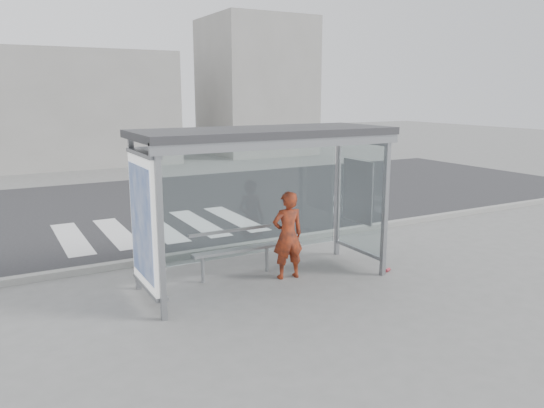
{
  "coord_description": "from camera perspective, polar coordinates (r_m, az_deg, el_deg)",
  "views": [
    {
      "loc": [
        -4.04,
        -7.64,
        3.18
      ],
      "look_at": [
        0.25,
        0.2,
        1.3
      ],
      "focal_mm": 35.0,
      "sensor_mm": 36.0,
      "label": 1
    }
  ],
  "objects": [
    {
      "name": "soda_can",
      "position": [
        9.91,
        12.33,
        -6.95
      ],
      "size": [
        0.13,
        0.1,
        0.06
      ],
      "primitive_type": "cylinder",
      "rotation": [
        0.0,
        1.57,
        0.36
      ],
      "color": "#D43E4D",
      "rests_on": "ground"
    },
    {
      "name": "crosswalk",
      "position": [
        13.04,
        -12.05,
        -2.53
      ],
      "size": [
        4.55,
        3.0,
        0.0
      ],
      "color": "silver",
      "rests_on": "ground"
    },
    {
      "name": "building_center",
      "position": [
        25.97,
        -20.01,
        9.64
      ],
      "size": [
        8.0,
        5.0,
        5.0
      ],
      "primitive_type": "cube",
      "color": "gray",
      "rests_on": "ground"
    },
    {
      "name": "bench",
      "position": [
        9.34,
        -4.0,
        -4.89
      ],
      "size": [
        1.59,
        0.31,
        0.82
      ],
      "color": "gray",
      "rests_on": "ground"
    },
    {
      "name": "person",
      "position": [
        9.17,
        1.7,
        -3.37
      ],
      "size": [
        0.6,
        0.43,
        1.54
      ],
      "primitive_type": "imported",
      "rotation": [
        0.0,
        0.0,
        3.03
      ],
      "color": "red",
      "rests_on": "ground"
    },
    {
      "name": "bus_shelter",
      "position": [
        8.61,
        -3.18,
        3.85
      ],
      "size": [
        4.25,
        1.65,
        2.62
      ],
      "color": "gray",
      "rests_on": "ground"
    },
    {
      "name": "building_right",
      "position": [
        28.77,
        -1.77,
        12.47
      ],
      "size": [
        5.0,
        5.0,
        7.0
      ],
      "primitive_type": "cube",
      "color": "gray",
      "rests_on": "ground"
    },
    {
      "name": "curb",
      "position": [
        10.86,
        -5.61,
        -4.9
      ],
      "size": [
        30.0,
        0.18,
        0.12
      ],
      "primitive_type": "cube",
      "color": "gray",
      "rests_on": "ground"
    },
    {
      "name": "ground",
      "position": [
        9.21,
        -0.76,
        -8.35
      ],
      "size": [
        80.0,
        80.0,
        0.0
      ],
      "primitive_type": "plane",
      "color": "slate",
      "rests_on": "ground"
    },
    {
      "name": "road",
      "position": [
        15.52,
        -12.97,
        -0.27
      ],
      "size": [
        30.0,
        10.0,
        0.01
      ],
      "primitive_type": "cube",
      "color": "#262628",
      "rests_on": "ground"
    }
  ]
}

